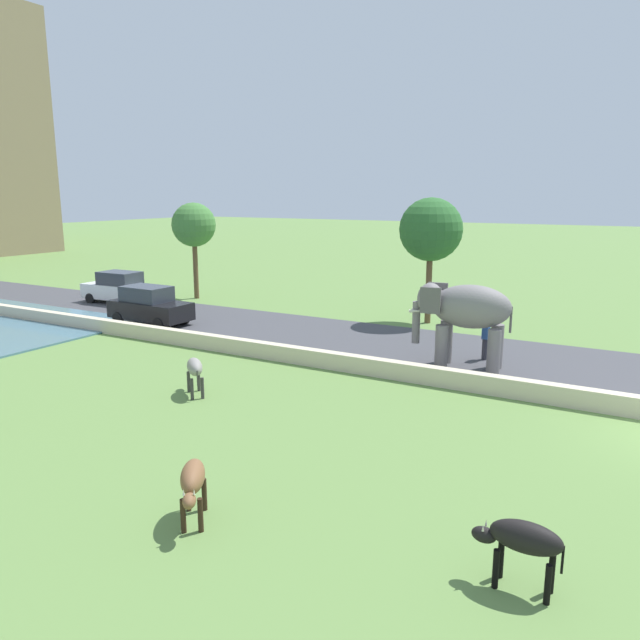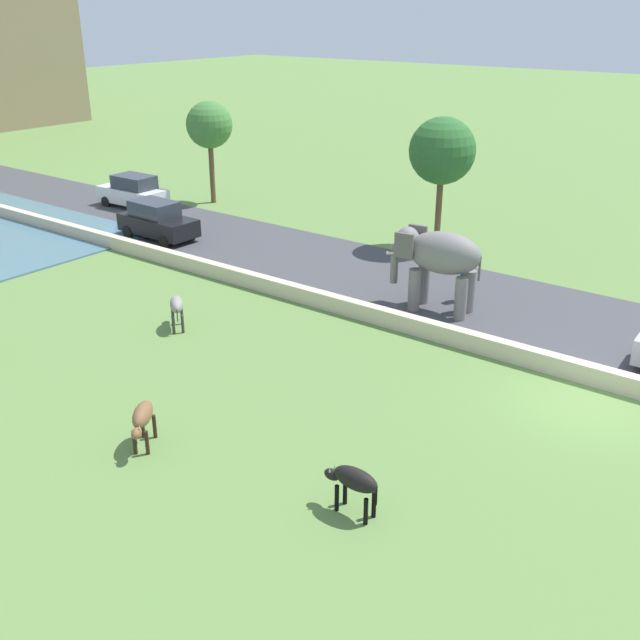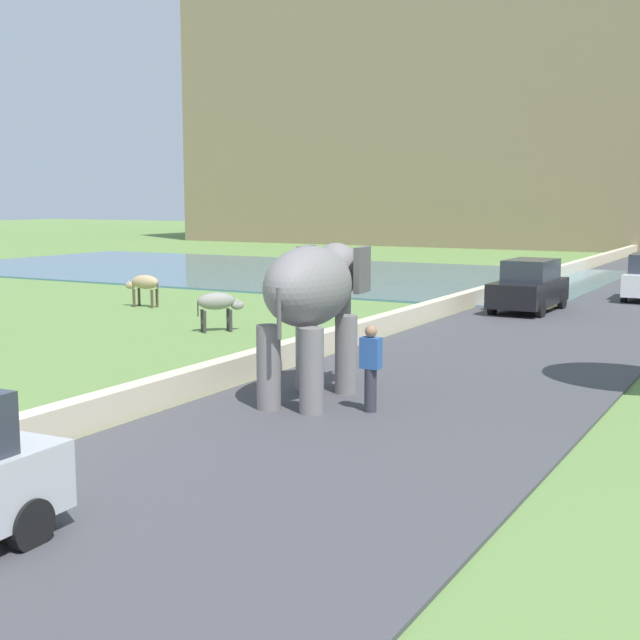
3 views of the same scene
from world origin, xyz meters
name	(u,v)px [view 1 (image 1 of 3)]	position (x,y,z in m)	size (l,w,h in m)	color
road_surface	(199,321)	(5.00, 20.00, 0.03)	(7.00, 120.00, 0.06)	#424247
barrier_wall	(176,337)	(1.20, 18.00, 0.30)	(0.40, 110.00, 0.59)	beige
elephant	(464,312)	(3.40, 6.78, 2.04)	(1.71, 3.54, 2.99)	slate
person_beside_elephant	(486,338)	(4.81, 6.34, 0.87)	(0.36, 0.22, 1.63)	#33333D
car_white	(119,288)	(6.58, 27.10, 0.90)	(1.90, 4.05, 1.80)	white
car_black	(149,306)	(3.43, 21.62, 0.90)	(1.86, 4.04, 1.80)	black
cow_brown	(193,481)	(-8.96, 8.20, 0.84)	(1.33, 1.07, 1.15)	brown
cow_black	(522,540)	(-7.98, 2.50, 0.84)	(0.45, 1.39, 1.15)	black
cow_grey	(194,368)	(-3.31, 13.06, 0.84)	(1.17, 1.26, 1.15)	gray
tree_near	(194,225)	(10.06, 24.52, 4.22)	(2.51, 2.51, 5.52)	brown
tree_mid	(431,230)	(10.16, 10.43, 4.37)	(2.92, 2.92, 5.86)	brown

